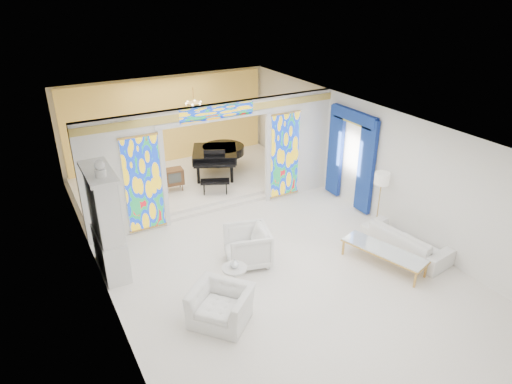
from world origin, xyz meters
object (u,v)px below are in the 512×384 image
china_cabinet (106,223)px  sofa (406,241)px  armchair_left (221,306)px  tv_console (173,177)px  armchair_right (247,246)px  coffee_table (384,251)px  grand_piano (219,153)px

china_cabinet → sofa: size_ratio=1.31×
armchair_left → sofa: (4.77, 0.06, -0.05)m
china_cabinet → sofa: (6.17, -2.59, -0.87)m
tv_console → armchair_right: bearing=-81.5°
tv_console → coffee_table: bearing=-58.5°
china_cabinet → armchair_left: bearing=-62.2°
armchair_left → grand_piano: (2.75, 6.07, 0.52)m
armchair_left → sofa: bearing=49.6°
armchair_right → sofa: (3.44, -1.39, -0.13)m
armchair_right → sofa: bearing=82.7°
armchair_right → grand_piano: grand_piano is taller
armchair_left → tv_console: size_ratio=1.62×
armchair_left → armchair_right: armchair_right is taller
grand_piano → tv_console: (-1.69, -0.51, -0.26)m
sofa → coffee_table: bearing=93.0°
armchair_left → sofa: armchair_left is taller
china_cabinet → armchair_left: china_cabinet is taller
coffee_table → tv_console: size_ratio=3.01×
armchair_right → tv_console: armchair_right is taller
armchair_right → tv_console: (-0.26, 4.11, 0.17)m
china_cabinet → tv_console: size_ratio=4.11×
armchair_left → coffee_table: (3.92, -0.11, 0.04)m
china_cabinet → coffee_table: 6.05m
armchair_left → armchair_right: (1.33, 1.45, 0.09)m
china_cabinet → sofa: bearing=-22.8°
coffee_table → grand_piano: bearing=100.7°
sofa → coffee_table: sofa is taller
china_cabinet → armchair_left: size_ratio=2.53×
coffee_table → tv_console: bearing=116.8°
armchair_right → grand_piano: bearing=177.6°
tv_console → china_cabinet: bearing=-125.5°
sofa → armchair_right: bearing=59.7°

